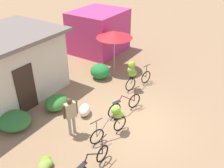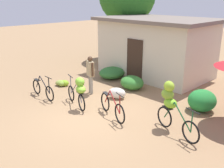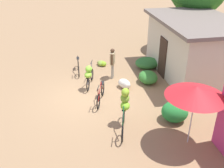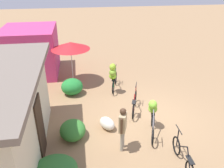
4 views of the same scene
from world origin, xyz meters
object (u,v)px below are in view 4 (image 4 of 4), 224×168
(bicycle_leftmost, at_px, (183,157))
(bicycle_by_shop, at_px, (113,75))
(bicycle_center_loaded, at_px, (134,103))
(person_vendor, at_px, (123,125))
(produce_sack, at_px, (107,123))
(bicycle_near_pile, at_px, (153,114))
(shop_pink, at_px, (31,51))
(market_umbrella, at_px, (70,46))

(bicycle_leftmost, height_order, bicycle_by_shop, bicycle_by_shop)
(bicycle_leftmost, bearing_deg, bicycle_center_loaded, 12.62)
(bicycle_leftmost, relative_size, bicycle_center_loaded, 1.00)
(bicycle_center_loaded, height_order, bicycle_by_shop, bicycle_by_shop)
(bicycle_leftmost, distance_m, person_vendor, 2.03)
(bicycle_center_loaded, xyz_separation_m, produce_sack, (-1.03, 1.29, -0.14))
(bicycle_near_pile, bearing_deg, shop_pink, 39.45)
(bicycle_center_loaded, bearing_deg, bicycle_leftmost, -167.38)
(market_umbrella, relative_size, bicycle_by_shop, 1.28)
(shop_pink, distance_m, bicycle_by_shop, 5.16)
(shop_pink, bearing_deg, person_vendor, -151.52)
(shop_pink, height_order, produce_sack, shop_pink)
(bicycle_near_pile, distance_m, produce_sack, 1.72)
(bicycle_leftmost, bearing_deg, market_umbrella, 27.03)
(bicycle_center_loaded, bearing_deg, bicycle_near_pile, -165.96)
(bicycle_leftmost, bearing_deg, shop_pink, 34.25)
(bicycle_leftmost, bearing_deg, bicycle_by_shop, 14.67)
(shop_pink, height_order, bicycle_center_loaded, shop_pink)
(shop_pink, relative_size, bicycle_leftmost, 1.91)
(bicycle_near_pile, height_order, bicycle_center_loaded, bicycle_near_pile)
(bicycle_leftmost, relative_size, bicycle_by_shop, 0.99)
(bicycle_near_pile, bearing_deg, market_umbrella, 32.43)
(market_umbrella, height_order, bicycle_near_pile, market_umbrella)
(bicycle_near_pile, relative_size, person_vendor, 1.03)
(market_umbrella, height_order, person_vendor, market_umbrella)
(market_umbrella, relative_size, bicycle_center_loaded, 1.30)
(bicycle_near_pile, height_order, person_vendor, person_vendor)
(bicycle_near_pile, distance_m, person_vendor, 1.56)
(shop_pink, relative_size, bicycle_center_loaded, 1.92)
(bicycle_near_pile, distance_m, bicycle_by_shop, 3.34)
(bicycle_center_loaded, height_order, person_vendor, person_vendor)
(shop_pink, height_order, bicycle_by_shop, shop_pink)
(market_umbrella, distance_m, produce_sack, 4.73)
(bicycle_leftmost, relative_size, bicycle_near_pile, 1.03)
(shop_pink, bearing_deg, market_umbrella, -127.04)
(bicycle_leftmost, height_order, person_vendor, person_vendor)
(shop_pink, distance_m, market_umbrella, 2.89)
(market_umbrella, xyz_separation_m, produce_sack, (-4.21, -1.25, -1.77))
(produce_sack, bearing_deg, person_vendor, -163.37)
(bicycle_center_loaded, height_order, produce_sack, bicycle_center_loaded)
(produce_sack, bearing_deg, market_umbrella, 16.51)
(shop_pink, height_order, market_umbrella, shop_pink)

